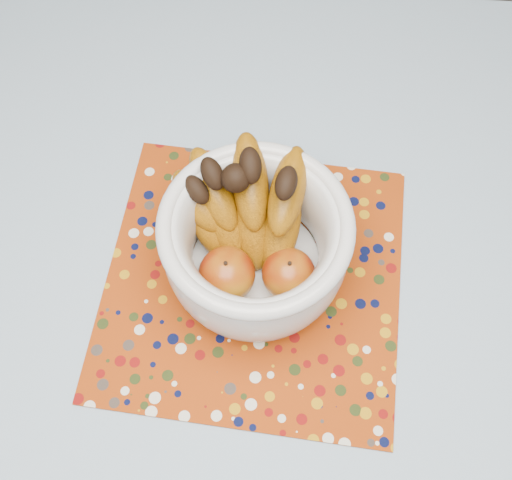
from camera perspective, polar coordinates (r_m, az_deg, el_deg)
table at (r=0.85m, az=-1.06°, el=-13.19°), size 1.20×1.20×0.75m
tablecloth at (r=0.77m, az=-1.16°, el=-11.85°), size 1.32×1.32×0.01m
placemat at (r=0.80m, az=-0.25°, el=-3.76°), size 0.42×0.42×0.00m
fruit_bowl at (r=0.74m, az=-0.73°, el=0.81°), size 0.26×0.25×0.19m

